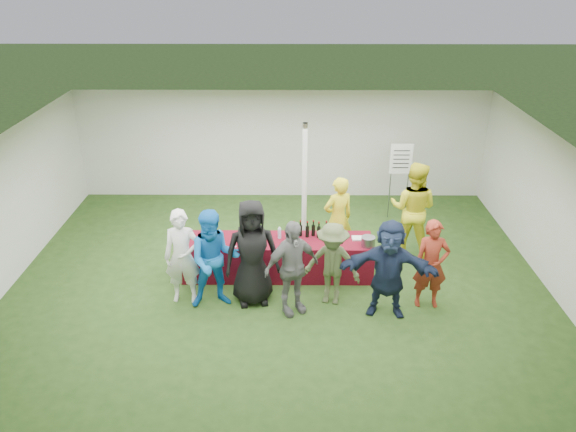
{
  "coord_description": "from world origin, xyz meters",
  "views": [
    {
      "loc": [
        0.24,
        -9.26,
        5.67
      ],
      "look_at": [
        0.18,
        0.09,
        1.25
      ],
      "focal_mm": 35.0,
      "sensor_mm": 36.0,
      "label": 1
    }
  ],
  "objects_px": {
    "staff_pourer": "(338,219)",
    "customer_6": "(431,264)",
    "serving_table": "(278,257)",
    "staff_back": "(413,209)",
    "customer_5": "(388,268)",
    "wine_list_sign": "(401,165)",
    "customer_4": "(332,264)",
    "customer_3": "(292,268)",
    "customer_0": "(182,257)",
    "customer_1": "(214,259)",
    "dump_bucket": "(368,241)",
    "customer_2": "(252,253)"
  },
  "relations": [
    {
      "from": "dump_bucket",
      "to": "customer_0",
      "type": "bearing_deg",
      "value": -168.79
    },
    {
      "from": "dump_bucket",
      "to": "customer_3",
      "type": "bearing_deg",
      "value": -144.65
    },
    {
      "from": "staff_back",
      "to": "customer_5",
      "type": "relative_size",
      "value": 1.12
    },
    {
      "from": "customer_2",
      "to": "staff_back",
      "type": "bearing_deg",
      "value": 20.36
    },
    {
      "from": "serving_table",
      "to": "customer_0",
      "type": "height_order",
      "value": "customer_0"
    },
    {
      "from": "customer_3",
      "to": "customer_4",
      "type": "distance_m",
      "value": 0.76
    },
    {
      "from": "customer_6",
      "to": "customer_4",
      "type": "bearing_deg",
      "value": 178.74
    },
    {
      "from": "customer_2",
      "to": "dump_bucket",
      "type": "bearing_deg",
      "value": 7.96
    },
    {
      "from": "serving_table",
      "to": "staff_pourer",
      "type": "height_order",
      "value": "staff_pourer"
    },
    {
      "from": "staff_back",
      "to": "customer_0",
      "type": "xyz_separation_m",
      "value": [
        -4.34,
        -1.8,
        -0.11
      ]
    },
    {
      "from": "dump_bucket",
      "to": "customer_6",
      "type": "bearing_deg",
      "value": -38.41
    },
    {
      "from": "serving_table",
      "to": "customer_5",
      "type": "distance_m",
      "value": 2.32
    },
    {
      "from": "customer_0",
      "to": "customer_6",
      "type": "relative_size",
      "value": 1.07
    },
    {
      "from": "customer_2",
      "to": "customer_6",
      "type": "height_order",
      "value": "customer_2"
    },
    {
      "from": "serving_table",
      "to": "customer_4",
      "type": "height_order",
      "value": "customer_4"
    },
    {
      "from": "customer_5",
      "to": "customer_6",
      "type": "distance_m",
      "value": 0.82
    },
    {
      "from": "customer_0",
      "to": "customer_6",
      "type": "bearing_deg",
      "value": -2.42
    },
    {
      "from": "serving_table",
      "to": "customer_0",
      "type": "relative_size",
      "value": 2.06
    },
    {
      "from": "wine_list_sign",
      "to": "customer_2",
      "type": "distance_m",
      "value": 4.7
    },
    {
      "from": "dump_bucket",
      "to": "customer_4",
      "type": "bearing_deg",
      "value": -134.72
    },
    {
      "from": "wine_list_sign",
      "to": "serving_table",
      "type": "bearing_deg",
      "value": -136.42
    },
    {
      "from": "wine_list_sign",
      "to": "customer_3",
      "type": "relative_size",
      "value": 1.05
    },
    {
      "from": "serving_table",
      "to": "customer_6",
      "type": "distance_m",
      "value": 2.88
    },
    {
      "from": "wine_list_sign",
      "to": "customer_3",
      "type": "xyz_separation_m",
      "value": [
        -2.45,
        -3.81,
        -0.45
      ]
    },
    {
      "from": "staff_back",
      "to": "customer_5",
      "type": "height_order",
      "value": "staff_back"
    },
    {
      "from": "customer_3",
      "to": "staff_pourer",
      "type": "bearing_deg",
      "value": 35.54
    },
    {
      "from": "customer_1",
      "to": "customer_5",
      "type": "bearing_deg",
      "value": -14.47
    },
    {
      "from": "dump_bucket",
      "to": "customer_3",
      "type": "xyz_separation_m",
      "value": [
        -1.41,
        -1.0,
        0.02
      ]
    },
    {
      "from": "staff_pourer",
      "to": "customer_6",
      "type": "relative_size",
      "value": 1.08
    },
    {
      "from": "serving_table",
      "to": "customer_4",
      "type": "xyz_separation_m",
      "value": [
        0.97,
        -0.93,
        0.4
      ]
    },
    {
      "from": "customer_4",
      "to": "customer_5",
      "type": "relative_size",
      "value": 0.88
    },
    {
      "from": "serving_table",
      "to": "customer_3",
      "type": "xyz_separation_m",
      "value": [
        0.27,
        -1.22,
        0.49
      ]
    },
    {
      "from": "serving_table",
      "to": "customer_1",
      "type": "bearing_deg",
      "value": -136.01
    },
    {
      "from": "customer_5",
      "to": "customer_3",
      "type": "bearing_deg",
      "value": -172.99
    },
    {
      "from": "staff_back",
      "to": "customer_3",
      "type": "xyz_separation_m",
      "value": [
        -2.44,
        -2.15,
        -0.12
      ]
    },
    {
      "from": "serving_table",
      "to": "customer_6",
      "type": "height_order",
      "value": "customer_6"
    },
    {
      "from": "dump_bucket",
      "to": "customer_1",
      "type": "xyz_separation_m",
      "value": [
        -2.73,
        -0.8,
        0.06
      ]
    },
    {
      "from": "staff_pourer",
      "to": "customer_4",
      "type": "distance_m",
      "value": 1.62
    },
    {
      "from": "customer_5",
      "to": "customer_6",
      "type": "xyz_separation_m",
      "value": [
        0.78,
        0.25,
        -0.06
      ]
    },
    {
      "from": "customer_1",
      "to": "customer_6",
      "type": "distance_m",
      "value": 3.72
    },
    {
      "from": "staff_pourer",
      "to": "customer_4",
      "type": "height_order",
      "value": "staff_pourer"
    },
    {
      "from": "dump_bucket",
      "to": "customer_2",
      "type": "bearing_deg",
      "value": -162.15
    },
    {
      "from": "staff_pourer",
      "to": "customer_3",
      "type": "bearing_deg",
      "value": 39.51
    },
    {
      "from": "customer_5",
      "to": "customer_6",
      "type": "bearing_deg",
      "value": 25.85
    },
    {
      "from": "dump_bucket",
      "to": "customer_1",
      "type": "bearing_deg",
      "value": -163.73
    },
    {
      "from": "customer_4",
      "to": "customer_5",
      "type": "distance_m",
      "value": 0.98
    },
    {
      "from": "customer_0",
      "to": "serving_table",
      "type": "bearing_deg",
      "value": 27.57
    },
    {
      "from": "staff_pourer",
      "to": "customer_1",
      "type": "height_order",
      "value": "customer_1"
    },
    {
      "from": "customer_5",
      "to": "customer_0",
      "type": "bearing_deg",
      "value": -177.91
    },
    {
      "from": "staff_pourer",
      "to": "customer_5",
      "type": "height_order",
      "value": "staff_pourer"
    }
  ]
}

